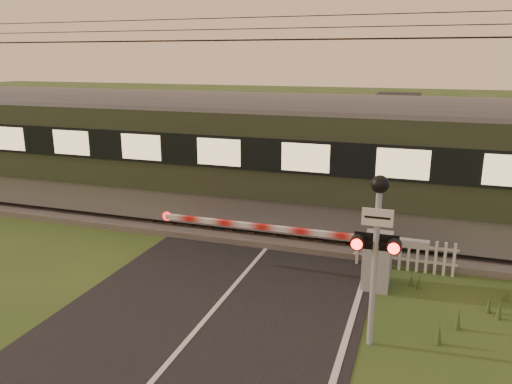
% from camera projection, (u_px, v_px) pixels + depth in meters
% --- Properties ---
extents(ground, '(160.00, 160.00, 0.00)m').
position_uv_depth(ground, '(186.00, 343.00, 9.11)').
color(ground, '#2C481B').
rests_on(ground, ground).
extents(road, '(6.00, 140.00, 0.03)m').
position_uv_depth(road, '(181.00, 349.00, 8.89)').
color(road, black).
rests_on(road, ground).
extents(track_bed, '(140.00, 3.40, 0.39)m').
position_uv_depth(track_bed, '(283.00, 228.00, 15.04)').
color(track_bed, '#47423D').
rests_on(track_bed, ground).
extents(overhead_wires, '(120.00, 0.62, 0.62)m').
position_uv_depth(overhead_wires, '(286.00, 31.00, 13.55)').
color(overhead_wires, black).
rests_on(overhead_wires, ground).
extents(boom_gate, '(6.51, 0.92, 1.22)m').
position_uv_depth(boom_gate, '(366.00, 257.00, 11.32)').
color(boom_gate, gray).
rests_on(boom_gate, ground).
extents(crossing_signal, '(0.80, 0.34, 3.15)m').
position_uv_depth(crossing_signal, '(377.00, 231.00, 8.51)').
color(crossing_signal, gray).
rests_on(crossing_signal, ground).
extents(picket_fence, '(2.46, 0.07, 0.84)m').
position_uv_depth(picket_fence, '(404.00, 254.00, 12.10)').
color(picket_fence, silver).
rests_on(picket_fence, ground).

